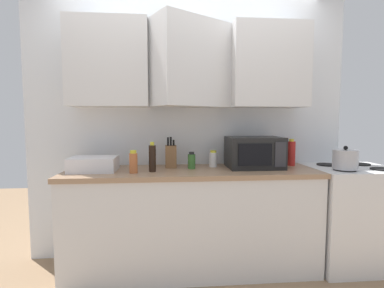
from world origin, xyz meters
name	(u,v)px	position (x,y,z in m)	size (l,w,h in m)	color
wall_back_with_cabinets	(190,94)	(0.00, -0.07, 1.57)	(3.05, 0.64, 2.60)	white
counter_run	(192,219)	(0.00, -0.30, 0.45)	(2.18, 0.63, 0.90)	silver
stove_range	(351,215)	(1.48, -0.32, 0.45)	(0.76, 0.64, 0.91)	silver
kettle	(345,159)	(1.31, -0.46, 1.00)	(0.20, 0.20, 0.20)	#B2B2B7
microwave	(254,152)	(0.57, -0.25, 1.04)	(0.48, 0.37, 0.28)	black
dish_rack	(94,164)	(-0.84, -0.30, 0.96)	(0.38, 0.30, 0.12)	silver
knife_block	(171,156)	(-0.18, -0.16, 1.00)	(0.10, 0.12, 0.28)	brown
bottle_red_sauce	(291,153)	(0.96, -0.16, 1.02)	(0.08, 0.08, 0.25)	red
bottle_spice_jar	(133,162)	(-0.49, -0.42, 0.99)	(0.07, 0.07, 0.19)	#BC6638
bottle_white_jar	(213,159)	(0.21, -0.18, 0.97)	(0.08, 0.08, 0.15)	white
bottle_green_oil	(192,161)	(0.00, -0.26, 0.97)	(0.07, 0.07, 0.15)	#386B2D
bottle_soy_dark	(152,158)	(-0.34, -0.37, 1.02)	(0.06, 0.06, 0.25)	black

